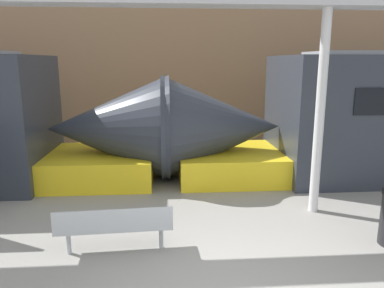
# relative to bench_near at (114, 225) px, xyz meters

# --- Properties ---
(station_wall) EXTENTS (56.00, 0.20, 5.00)m
(station_wall) POSITION_rel_bench_near_xyz_m (1.65, 8.32, 2.02)
(station_wall) COLOR #937051
(station_wall) RESTS_ON ground_plane
(bench_near) EXTENTS (1.82, 0.54, 0.78)m
(bench_near) POSITION_rel_bench_near_xyz_m (0.00, 0.00, 0.00)
(bench_near) COLOR #ADB2B7
(bench_near) RESTS_ON ground_plane
(support_column_near) EXTENTS (0.18, 0.18, 3.90)m
(support_column_near) POSITION_rel_bench_near_xyz_m (3.77, 1.45, 1.47)
(support_column_near) COLOR silver
(support_column_near) RESTS_ON ground_plane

